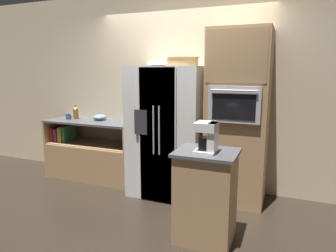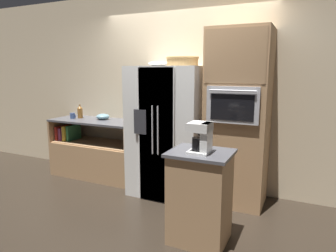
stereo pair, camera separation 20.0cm
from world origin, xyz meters
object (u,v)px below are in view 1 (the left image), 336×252
object	(u,v)px
mug	(68,116)
coffee_maker	(208,136)
wicker_basket	(183,61)
bottle_tall	(76,112)
mixing_bowl	(100,117)
refrigerator	(169,131)
wall_oven	(238,118)
fruit_bowl	(158,64)

from	to	relation	value
mug	coffee_maker	size ratio (longest dim) A/B	0.39
wicker_basket	bottle_tall	world-z (taller)	wicker_basket
mug	mixing_bowl	size ratio (longest dim) A/B	0.53
refrigerator	wall_oven	size ratio (longest dim) A/B	0.80
wicker_basket	wall_oven	bearing A→B (deg)	12.62
wall_oven	mixing_bowl	world-z (taller)	wall_oven
mug	fruit_bowl	bearing A→B (deg)	-2.18
wall_oven	mixing_bowl	size ratio (longest dim) A/B	10.36
mug	mixing_bowl	distance (m)	0.51
mixing_bowl	coffee_maker	distance (m)	2.39
mixing_bowl	bottle_tall	bearing A→B (deg)	-173.98
wall_oven	fruit_bowl	world-z (taller)	wall_oven
refrigerator	fruit_bowl	size ratio (longest dim) A/B	6.37
wall_oven	mug	size ratio (longest dim) A/B	19.40
wall_oven	mug	distance (m)	2.64
refrigerator	mixing_bowl	distance (m)	1.26
wicker_basket	coffee_maker	world-z (taller)	wicker_basket
wall_oven	coffee_maker	xyz separation A→B (m)	(-0.09, -1.12, -0.01)
bottle_tall	mug	xyz separation A→B (m)	(-0.08, -0.09, -0.06)
mug	coffee_maker	world-z (taller)	coffee_maker
mug	mixing_bowl	bearing A→B (deg)	14.82
bottle_tall	mug	world-z (taller)	bottle_tall
bottle_tall	refrigerator	bearing A→B (deg)	-5.00
refrigerator	mug	distance (m)	1.74
fruit_bowl	mixing_bowl	distance (m)	1.36
wicker_basket	coffee_maker	xyz separation A→B (m)	(0.60, -0.97, -0.72)
bottle_tall	mixing_bowl	distance (m)	0.42
coffee_maker	mixing_bowl	bearing A→B (deg)	149.17
refrigerator	wicker_basket	bearing A→B (deg)	-17.96
refrigerator	mixing_bowl	bearing A→B (deg)	171.34
bottle_tall	mixing_bowl	size ratio (longest dim) A/B	1.06
refrigerator	mixing_bowl	xyz separation A→B (m)	(-1.24, 0.19, 0.09)
wall_oven	coffee_maker	size ratio (longest dim) A/B	7.49
wall_oven	mixing_bowl	distance (m)	2.15
refrigerator	fruit_bowl	xyz separation A→B (m)	(-0.16, -0.00, 0.90)
mixing_bowl	mug	bearing A→B (deg)	-165.18
mug	coffee_maker	bearing A→B (deg)	-23.24
wall_oven	fruit_bowl	bearing A→B (deg)	-175.31
wall_oven	wicker_basket	size ratio (longest dim) A/B	5.23
refrigerator	coffee_maker	world-z (taller)	refrigerator
wall_oven	refrigerator	bearing A→B (deg)	-174.60
bottle_tall	wicker_basket	bearing A→B (deg)	-6.52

